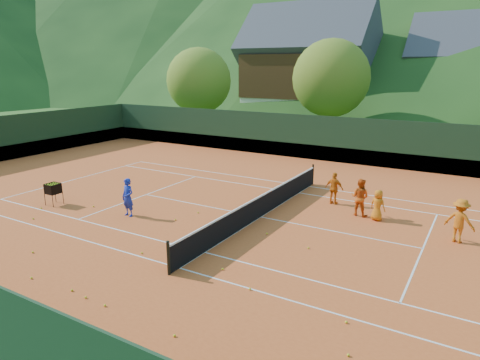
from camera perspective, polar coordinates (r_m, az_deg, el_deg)
The scene contains 35 objects.
ground at distance 18.13m, azimuth 2.76°, elevation -5.00°, with size 400.00×400.00×0.00m, color #285019.
clay_court at distance 18.13m, azimuth 2.76°, elevation -4.97°, with size 40.00×24.00×0.02m, color #C24D1F.
coach at distance 18.59m, azimuth -14.73°, elevation -2.26°, with size 0.59×0.39×1.63m, color #1A2DAD.
student_a at distance 18.76m, azimuth 15.69°, elevation -2.21°, with size 0.78×0.61×1.61m, color #CE5012.
student_b at distance 20.03m, azimuth 12.46°, elevation -1.10°, with size 0.87×0.36×1.49m, color orange.
student_c at distance 18.41m, azimuth 17.88°, elevation -3.22°, with size 0.63×0.41×1.30m, color orange.
student_d at distance 17.24m, azimuth 27.25°, elevation -4.85°, with size 1.05×0.60×1.62m, color #CB6112.
tennis_ball_0 at distance 15.07m, azimuth -12.96°, elevation -9.45°, with size 0.07×0.07×0.07m, color yellow.
tennis_ball_1 at distance 20.43m, azimuth -18.95°, elevation -3.34°, with size 0.07×0.07×0.07m, color yellow.
tennis_ball_2 at distance 16.35m, azimuth -25.91°, elevation -8.65°, with size 0.07×0.07×0.07m, color yellow.
tennis_ball_3 at distance 11.44m, azimuth 13.99°, elevation -17.91°, with size 0.07×0.07×0.07m, color yellow.
tennis_ball_4 at distance 13.34m, azimuth -21.49°, elevation -13.53°, with size 0.07×0.07×0.07m, color yellow.
tennis_ball_5 at distance 10.79m, azimuth -8.74°, elevation -19.82°, with size 0.07×0.07×0.07m, color yellow.
tennis_ball_6 at distance 12.85m, azimuth -19.89°, elevation -14.50°, with size 0.07×0.07×0.07m, color yellow.
tennis_ball_7 at distance 13.63m, azimuth -2.33°, elevation -11.78°, with size 0.07×0.07×0.07m, color yellow.
tennis_ball_8 at distance 13.76m, azimuth -27.66°, elevation -13.34°, with size 0.07×0.07×0.07m, color yellow.
tennis_ball_9 at distance 12.31m, azimuth -17.57°, elevation -15.65°, with size 0.07×0.07×0.07m, color yellow.
tennis_ball_10 at distance 10.39m, azimuth 14.24°, elevation -21.69°, with size 0.07×0.07×0.07m, color yellow.
tennis_ball_11 at distance 15.26m, azimuth 9.09°, elevation -8.92°, with size 0.07×0.07×0.07m, color yellow.
tennis_ball_12 at distance 18.62m, azimuth -5.61°, elevation -4.33°, with size 0.07×0.07×0.07m, color yellow.
tennis_ball_13 at distance 16.31m, azimuth 3.62°, elevation -7.14°, with size 0.07×0.07×0.07m, color yellow.
tennis_ball_14 at distance 14.51m, azimuth -26.05°, elevation -11.65°, with size 0.07×0.07×0.07m, color yellow.
tennis_ball_17 at distance 16.09m, azimuth -6.94°, elevation -7.54°, with size 0.07×0.07×0.07m, color yellow.
tennis_ball_18 at distance 21.05m, azimuth -24.99°, elevation -3.41°, with size 0.07×0.07×0.07m, color yellow.
tennis_ball_19 at distance 12.53m, azimuth 1.33°, elevation -14.31°, with size 0.07×0.07×0.07m, color yellow.
tennis_ball_20 at distance 17.89m, azimuth -8.61°, elevation -5.25°, with size 0.07×0.07×0.07m, color yellow.
tennis_ball_21 at distance 19.78m, azimuth -25.85°, elevation -4.65°, with size 0.07×0.07×0.07m, color yellow.
court_lines at distance 18.12m, azimuth 2.76°, elevation -4.93°, with size 23.83×11.03×0.00m.
tennis_net at distance 17.96m, azimuth 2.78°, elevation -3.44°, with size 0.10×12.07×1.10m.
perimeter_fence at distance 17.74m, azimuth 2.81°, elevation -1.14°, with size 40.40×24.24×3.00m.
ball_hopper at distance 21.23m, azimuth -23.67°, elevation -1.11°, with size 0.57×0.57×1.00m.
chalet_left at distance 48.53m, azimuth 9.10°, elevation 14.14°, with size 13.80×9.93×12.92m.
chalet_mid at distance 49.16m, azimuth 28.91°, elevation 11.76°, with size 12.65×8.82×11.45m.
tree_a at distance 40.84m, azimuth -5.49°, elevation 13.05°, with size 6.00×6.00×7.88m.
tree_b at distance 37.08m, azimuth 12.07°, elevation 13.11°, with size 6.40×6.40×8.40m.
Camera 1 is at (7.87, -15.11, 6.18)m, focal length 32.00 mm.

